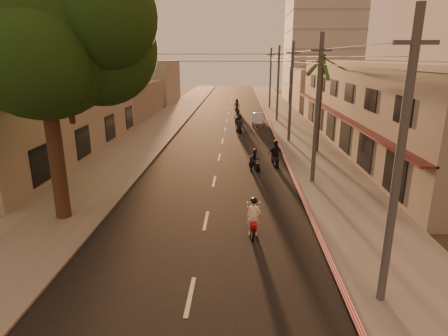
{
  "coord_description": "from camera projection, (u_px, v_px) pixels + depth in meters",
  "views": [
    {
      "loc": [
        1.57,
        -14.62,
        7.62
      ],
      "look_at": [
        0.68,
        6.65,
        1.31
      ],
      "focal_mm": 30.0,
      "sensor_mm": 36.0,
      "label": 1
    }
  ],
  "objects": [
    {
      "name": "scooter_far_c",
      "position": [
        237.0,
        106.0,
        54.28
      ],
      "size": [
        0.99,
        1.87,
        1.84
      ],
      "rotation": [
        0.0,
        0.0,
        -0.13
      ],
      "color": "black",
      "rests_on": "ground"
    },
    {
      "name": "utility_poles",
      "position": [
        292.0,
        70.0,
        33.28
      ],
      "size": [
        1.2,
        48.26,
        9.0
      ],
      "color": "#38383A",
      "rests_on": "ground"
    },
    {
      "name": "sidewalk_left",
      "position": [
        144.0,
        140.0,
        35.67
      ],
      "size": [
        5.0,
        140.0,
        0.12
      ],
      "primitive_type": "cube",
      "color": "slate",
      "rests_on": "ground"
    },
    {
      "name": "sidewalk_right",
      "position": [
        302.0,
        141.0,
        35.07
      ],
      "size": [
        5.0,
        140.0,
        0.12
      ],
      "primitive_type": "cube",
      "color": "slate",
      "rests_on": "ground"
    },
    {
      "name": "curb_stripe",
      "position": [
        282.0,
        154.0,
        30.37
      ],
      "size": [
        0.2,
        60.0,
        0.2
      ],
      "primitive_type": "cube",
      "color": "red",
      "rests_on": "ground"
    },
    {
      "name": "scooter_far_b",
      "position": [
        238.0,
        116.0,
        44.98
      ],
      "size": [
        1.49,
        1.66,
        1.73
      ],
      "rotation": [
        0.0,
        0.0,
        -0.4
      ],
      "color": "black",
      "rests_on": "ground"
    },
    {
      "name": "ground",
      "position": [
        202.0,
        240.0,
        16.23
      ],
      "size": [
        160.0,
        160.0,
        0.0
      ],
      "primitive_type": "plane",
      "color": "#383023",
      "rests_on": "ground"
    },
    {
      "name": "filler_left_near",
      "position": [
        120.0,
        101.0,
        48.73
      ],
      "size": [
        8.0,
        14.0,
        4.4
      ],
      "primitive_type": "cube",
      "color": "gray",
      "rests_on": "ground"
    },
    {
      "name": "distant_tower",
      "position": [
        323.0,
        19.0,
        65.25
      ],
      "size": [
        12.1,
        12.1,
        28.0
      ],
      "color": "#B7B5B2",
      "rests_on": "ground"
    },
    {
      "name": "shophouse_row",
      "position": [
        385.0,
        106.0,
        31.88
      ],
      "size": [
        8.8,
        34.2,
        7.3
      ],
      "color": "gray",
      "rests_on": "ground"
    },
    {
      "name": "broadleaf_tree",
      "position": [
        51.0,
        37.0,
        16.14
      ],
      "size": [
        9.6,
        8.7,
        12.1
      ],
      "color": "black",
      "rests_on": "ground"
    },
    {
      "name": "road",
      "position": [
        223.0,
        141.0,
        35.39
      ],
      "size": [
        10.0,
        140.0,
        0.02
      ],
      "primitive_type": "cube",
      "color": "black",
      "rests_on": "ground"
    },
    {
      "name": "parked_car",
      "position": [
        258.0,
        119.0,
        43.79
      ],
      "size": [
        1.8,
        4.21,
        1.34
      ],
      "primitive_type": "imported",
      "rotation": [
        0.0,
        0.0,
        -0.05
      ],
      "color": "#9DA0A5",
      "rests_on": "ground"
    },
    {
      "name": "left_building",
      "position": [
        42.0,
        124.0,
        29.46
      ],
      "size": [
        8.2,
        24.2,
        5.2
      ],
      "color": "gray",
      "rests_on": "ground"
    },
    {
      "name": "scooter_mid_b",
      "position": [
        275.0,
        155.0,
        27.02
      ],
      "size": [
        1.18,
        1.94,
        1.92
      ],
      "rotation": [
        0.0,
        0.0,
        0.14
      ],
      "color": "black",
      "rests_on": "ground"
    },
    {
      "name": "palm_tree",
      "position": [
        322.0,
        64.0,
        29.21
      ],
      "size": [
        5.0,
        5.0,
        8.2
      ],
      "color": "black",
      "rests_on": "ground"
    },
    {
      "name": "scooter_mid_a",
      "position": [
        255.0,
        161.0,
        25.95
      ],
      "size": [
        1.14,
        1.5,
        1.57
      ],
      "rotation": [
        0.0,
        0.0,
        0.42
      ],
      "color": "black",
      "rests_on": "ground"
    },
    {
      "name": "scooter_far_a",
      "position": [
        239.0,
        125.0,
        38.77
      ],
      "size": [
        1.02,
        2.0,
        1.97
      ],
      "rotation": [
        0.0,
        0.0,
        0.09
      ],
      "color": "black",
      "rests_on": "ground"
    },
    {
      "name": "scooter_red",
      "position": [
        254.0,
        219.0,
        16.53
      ],
      "size": [
        0.68,
        1.81,
        1.78
      ],
      "rotation": [
        0.0,
        0.0,
        -0.03
      ],
      "color": "black",
      "rests_on": "ground"
    },
    {
      "name": "filler_left_far",
      "position": [
        151.0,
        82.0,
        65.6
      ],
      "size": [
        8.0,
        14.0,
        7.0
      ],
      "primitive_type": "cube",
      "color": "gray",
      "rests_on": "ground"
    },
    {
      "name": "filler_right",
      "position": [
        320.0,
        88.0,
        57.93
      ],
      "size": [
        8.0,
        14.0,
        6.0
      ],
      "primitive_type": "cube",
      "color": "gray",
      "rests_on": "ground"
    }
  ]
}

